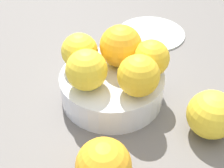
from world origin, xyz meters
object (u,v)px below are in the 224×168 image
(orange_loose_1, at_px, (211,114))
(orange_in_bowl_0, at_px, (87,70))
(side_plate, at_px, (151,32))
(orange_in_bowl_2, at_px, (139,76))
(orange_in_bowl_1, at_px, (119,46))
(orange_loose_0, at_px, (104,165))
(fruit_bowl, at_px, (112,87))
(orange_in_bowl_3, at_px, (79,52))
(orange_in_bowl_4, at_px, (151,58))

(orange_loose_1, bearing_deg, orange_in_bowl_0, 9.05)
(orange_in_bowl_0, xyz_separation_m, side_plate, (-0.02, -0.28, -0.08))
(orange_in_bowl_2, distance_m, orange_loose_1, 0.13)
(orange_in_bowl_1, relative_size, orange_loose_0, 0.99)
(fruit_bowl, height_order, orange_loose_0, orange_loose_0)
(orange_in_bowl_1, bearing_deg, orange_in_bowl_3, 34.53)
(fruit_bowl, bearing_deg, orange_in_bowl_3, 2.60)
(orange_loose_0, bearing_deg, orange_in_bowl_2, -87.38)
(orange_in_bowl_4, height_order, side_plate, orange_in_bowl_4)
(orange_in_bowl_0, xyz_separation_m, orange_in_bowl_2, (-0.08, -0.02, -0.00))
(orange_in_bowl_4, distance_m, orange_loose_1, 0.13)
(orange_in_bowl_2, height_order, orange_in_bowl_4, orange_in_bowl_2)
(orange_loose_1, xyz_separation_m, side_plate, (0.18, -0.25, -0.03))
(orange_loose_0, bearing_deg, side_plate, -80.42)
(orange_in_bowl_0, distance_m, orange_in_bowl_4, 0.11)
(orange_in_bowl_3, distance_m, orange_loose_1, 0.24)
(orange_in_bowl_2, bearing_deg, orange_in_bowl_1, -45.45)
(orange_loose_1, bearing_deg, fruit_bowl, -3.79)
(orange_in_bowl_2, xyz_separation_m, side_plate, (0.06, -0.26, -0.08))
(orange_in_bowl_4, bearing_deg, orange_in_bowl_1, -4.30)
(fruit_bowl, distance_m, side_plate, 0.24)
(fruit_bowl, height_order, side_plate, fruit_bowl)
(orange_in_bowl_1, bearing_deg, orange_in_bowl_2, 134.55)
(orange_in_bowl_1, xyz_separation_m, orange_loose_1, (-0.17, 0.05, -0.05))
(fruit_bowl, relative_size, side_plate, 1.14)
(orange_in_bowl_3, xyz_separation_m, orange_loose_1, (-0.23, 0.01, -0.04))
(orange_in_bowl_0, distance_m, orange_in_bowl_1, 0.08)
(orange_loose_0, bearing_deg, fruit_bowl, -69.28)
(fruit_bowl, distance_m, orange_in_bowl_3, 0.08)
(orange_loose_0, distance_m, side_plate, 0.40)
(side_plate, bearing_deg, orange_in_bowl_1, 90.88)
(orange_in_bowl_1, bearing_deg, fruit_bowl, 95.40)
(orange_in_bowl_0, height_order, orange_in_bowl_2, same)
(fruit_bowl, relative_size, orange_in_bowl_3, 2.86)
(orange_in_bowl_4, relative_size, orange_loose_1, 0.82)
(orange_loose_1, relative_size, side_plate, 0.48)
(orange_in_bowl_1, bearing_deg, orange_loose_0, 108.05)
(orange_in_bowl_3, xyz_separation_m, orange_in_bowl_4, (-0.12, -0.03, -0.00))
(orange_in_bowl_2, bearing_deg, orange_in_bowl_4, -91.87)
(orange_in_bowl_1, relative_size, orange_loose_1, 0.97)
(fruit_bowl, xyz_separation_m, orange_in_bowl_1, (0.00, -0.04, 0.06))
(fruit_bowl, bearing_deg, side_plate, -88.43)
(side_plate, bearing_deg, orange_loose_0, 99.58)
(orange_in_bowl_4, relative_size, orange_loose_0, 0.83)
(orange_in_bowl_2, height_order, orange_in_bowl_3, orange_in_bowl_2)
(orange_in_bowl_2, bearing_deg, fruit_bowl, -22.38)
(orange_in_bowl_2, bearing_deg, side_plate, -76.82)
(orange_in_bowl_0, distance_m, orange_in_bowl_2, 0.08)
(orange_loose_1, bearing_deg, orange_in_bowl_2, 5.40)
(orange_in_bowl_0, relative_size, orange_in_bowl_3, 1.05)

